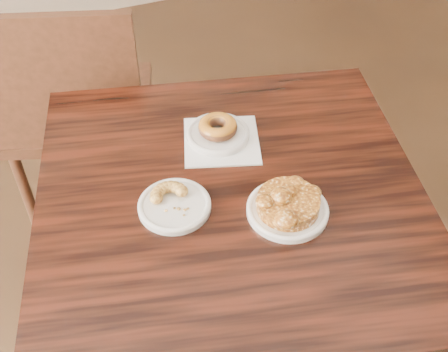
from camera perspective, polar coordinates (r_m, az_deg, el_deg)
name	(u,v)px	position (r m, az deg, el deg)	size (l,w,h in m)	color
cafe_table	(230,292)	(1.47, 0.59, -11.68)	(0.81, 0.81, 0.75)	black
chair_far	(82,107)	(1.95, -14.24, 6.79)	(0.49, 0.49, 0.90)	black
napkin	(222,141)	(1.29, -0.26, 3.59)	(0.17, 0.17, 0.00)	white
plate_donut	(218,134)	(1.30, -0.63, 4.26)	(0.15, 0.15, 0.01)	silver
plate_cruller	(174,206)	(1.15, -5.05, -3.05)	(0.15, 0.15, 0.01)	silver
plate_fritter	(287,210)	(1.14, 6.46, -3.47)	(0.17, 0.17, 0.01)	white
glazed_donut	(218,127)	(1.28, -0.63, 5.00)	(0.09, 0.09, 0.03)	#975716
apple_fritter	(288,201)	(1.12, 6.56, -2.55)	(0.17, 0.17, 0.04)	#482007
cruller_fragment	(174,200)	(1.13, -5.11, -2.43)	(0.09, 0.09, 0.02)	brown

